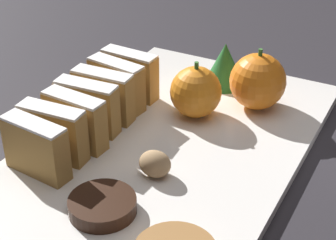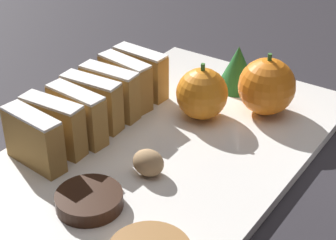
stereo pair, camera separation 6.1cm
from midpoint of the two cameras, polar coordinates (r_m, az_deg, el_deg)
ground_plane at (r=0.64m, az=2.76°, el=-3.33°), size 6.00×6.00×0.00m
serving_platter at (r=0.63m, az=2.78°, el=-2.88°), size 0.28×0.45×0.01m
stollen_slice_front at (r=0.59m, az=-10.62°, el=-2.04°), size 0.08×0.03×0.06m
stollen_slice_second at (r=0.61m, az=-8.77°, el=-0.65°), size 0.07×0.03×0.06m
stollen_slice_third at (r=0.63m, az=-6.48°, el=0.43°), size 0.08×0.03×0.06m
stollen_slice_fourth at (r=0.65m, az=-5.07°, el=1.73°), size 0.07×0.03×0.06m
stollen_slice_fifth at (r=0.67m, az=-3.34°, el=2.79°), size 0.07×0.03×0.06m
stollen_slice_sixth at (r=0.69m, az=-1.84°, el=3.83°), size 0.08×0.03×0.06m
stollen_slice_back at (r=0.71m, az=-0.35°, el=4.77°), size 0.07×0.03×0.06m
orange_near at (r=0.69m, az=12.54°, el=3.28°), size 0.07×0.07×0.08m
orange_far at (r=0.66m, az=6.42°, el=2.51°), size 0.06×0.06×0.07m
walnut at (r=0.57m, az=1.05°, el=-4.46°), size 0.03×0.03×0.03m
chocolate_cookie at (r=0.54m, az=-4.77°, el=-8.22°), size 0.06×0.06×0.01m
evergreen_sprig at (r=0.74m, az=9.18°, el=5.30°), size 0.06×0.06×0.06m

